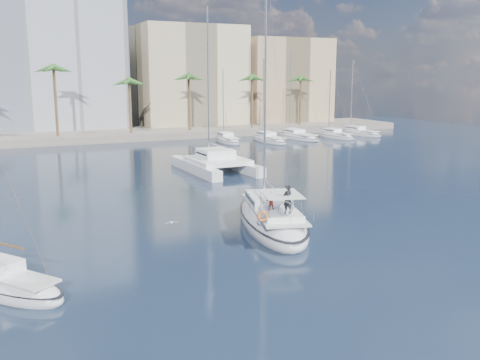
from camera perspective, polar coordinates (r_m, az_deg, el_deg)
ground at (r=35.82m, az=-0.45°, el=-6.11°), size 160.00×160.00×0.00m
quay at (r=93.75m, az=-16.22°, el=4.53°), size 120.00×14.00×1.20m
building_beige at (r=107.42m, az=-5.42°, el=10.72°), size 20.00×14.00×20.00m
building_tan_right at (r=113.97m, az=4.60°, el=10.25°), size 18.00×12.00×18.00m
palm_centre at (r=89.26m, az=-16.14°, el=10.46°), size 3.60×3.60×12.30m
palm_right at (r=100.46m, az=3.72°, el=10.88°), size 3.60×3.60×12.30m
main_sloop at (r=38.10m, az=3.41°, el=-4.19°), size 7.55×13.59×19.23m
small_sloop at (r=29.39m, az=-23.66°, el=-10.16°), size 6.37×7.63×10.98m
catamaran at (r=60.12m, az=-2.57°, el=2.05°), size 6.47×12.56×18.08m
seagull at (r=37.39m, az=-7.34°, el=-4.52°), size 0.96×0.41×0.18m
moored_yacht_a at (r=85.95m, az=-1.37°, el=4.00°), size 3.37×9.52×11.90m
moored_yacht_b at (r=86.98m, az=3.09°, el=4.07°), size 3.32×10.83×13.72m
moored_yacht_c at (r=91.90m, az=6.09°, el=4.40°), size 3.98×12.33×15.54m
moored_yacht_d at (r=93.77m, az=10.14°, el=4.43°), size 3.52×9.55×11.90m
moored_yacht_e at (r=99.21m, az=12.56°, el=4.69°), size 4.61×11.11×13.72m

